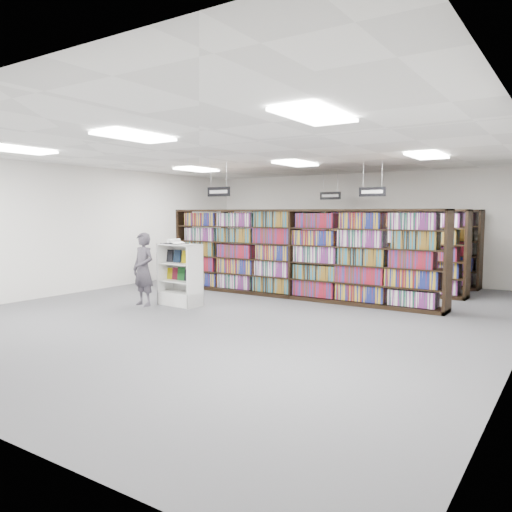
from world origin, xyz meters
The scene contains 19 objects.
floor centered at (0.00, 0.00, 0.00)m, with size 12.00×12.00×0.00m, color #4C4D51.
ceiling centered at (0.00, 0.00, 3.20)m, with size 10.00×12.00×0.10m, color white.
wall_back centered at (0.00, 6.00, 1.60)m, with size 10.00×0.10×3.20m, color white.
wall_left centered at (-5.00, 0.00, 1.60)m, with size 0.10×12.00×3.20m, color white.
bookshelf_row_near centered at (0.00, 2.00, 1.05)m, with size 7.00×0.60×2.10m.
bookshelf_row_mid centered at (0.00, 4.00, 1.05)m, with size 7.00×0.60×2.10m.
bookshelf_row_far centered at (0.00, 5.70, 1.05)m, with size 7.00×0.60×2.10m.
aisle_sign_left centered at (-1.50, 1.00, 2.53)m, with size 0.65×0.02×0.80m.
aisle_sign_right centered at (1.50, 3.00, 2.53)m, with size 0.65×0.02×0.80m.
aisle_sign_center centered at (-0.50, 5.00, 2.53)m, with size 0.65×0.02×0.80m.
troffer_front_left centered at (-3.00, -3.00, 3.16)m, with size 0.60×1.20×0.04m, color white.
troffer_front_center centered at (0.00, -3.00, 3.16)m, with size 0.60×1.20×0.04m, color white.
troffer_front_right centered at (3.00, -3.00, 3.16)m, with size 0.60×1.20×0.04m, color white.
troffer_back_left centered at (-3.00, 2.00, 3.16)m, with size 0.60×1.20×0.04m, color white.
troffer_back_center centered at (0.00, 2.00, 3.16)m, with size 0.60×1.20×0.04m, color white.
troffer_back_right centered at (3.00, 2.00, 3.16)m, with size 0.60×1.20×0.04m, color white.
endcap_display centered at (-1.63, -0.20, 0.46)m, with size 0.99×0.55×1.35m.
open_book centered at (-1.75, -0.28, 1.38)m, with size 0.64×0.44×0.13m.
shopper centered at (-2.27, -0.70, 0.80)m, with size 0.58×0.38×1.59m, color #48434D.
Camera 1 is at (5.69, -8.34, 2.03)m, focal length 35.00 mm.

